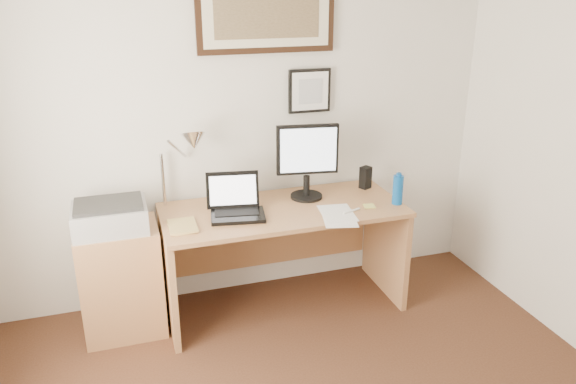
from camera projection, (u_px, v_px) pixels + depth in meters
name	position (u px, v px, depth m)	size (l,w,h in m)	color
wall_back	(246.00, 123.00, 3.83)	(3.50, 0.02, 2.50)	white
side_cabinet	(122.00, 280.00, 3.60)	(0.50, 0.40, 0.73)	#A36F44
water_bottle	(398.00, 190.00, 3.76)	(0.07, 0.07, 0.20)	#0C50A4
bottle_cap	(399.00, 174.00, 3.72)	(0.04, 0.04, 0.02)	#0C50A4
speaker	(365.00, 178.00, 4.05)	(0.07, 0.06, 0.16)	black
paper_sheet_a	(339.00, 218.00, 3.56)	(0.20, 0.29, 0.00)	white
paper_sheet_b	(337.00, 213.00, 3.63)	(0.21, 0.30, 0.00)	white
sticky_pad	(369.00, 206.00, 3.73)	(0.07, 0.07, 0.01)	#E7E66D
marker_pen	(351.00, 211.00, 3.65)	(0.02, 0.02, 0.14)	white
book	(169.00, 228.00, 3.40)	(0.17, 0.23, 0.02)	tan
desk	(280.00, 235.00, 3.88)	(1.60, 0.70, 0.75)	#A36F44
laptop	(236.00, 206.00, 3.59)	(0.38, 0.35, 0.26)	black
lcd_monitor	(307.00, 158.00, 3.79)	(0.42, 0.22, 0.52)	black
printer	(110.00, 217.00, 3.41)	(0.44, 0.34, 0.18)	#A4A4A7
desk_lamp	(191.00, 144.00, 3.57)	(0.29, 0.27, 0.53)	silver
picture_large	(267.00, 16.00, 3.60)	(0.92, 0.04, 0.47)	black
picture_small	(310.00, 91.00, 3.86)	(0.30, 0.03, 0.30)	black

